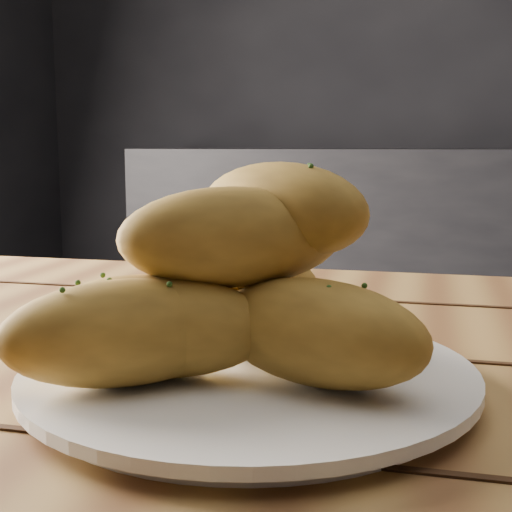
{
  "coord_description": "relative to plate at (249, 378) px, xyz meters",
  "views": [
    {
      "loc": [
        -0.32,
        -1.01,
        0.92
      ],
      "look_at": [
        -0.44,
        -0.54,
        0.84
      ],
      "focal_mm": 50.0,
      "sensor_mm": 36.0,
      "label": 1
    }
  ],
  "objects": [
    {
      "name": "plate",
      "position": [
        0.0,
        0.0,
        0.0
      ],
      "size": [
        0.3,
        0.3,
        0.02
      ],
      "color": "white",
      "rests_on": "table"
    },
    {
      "name": "bread_rolls",
      "position": [
        -0.01,
        -0.01,
        0.06
      ],
      "size": [
        0.28,
        0.26,
        0.14
      ],
      "color": "#B08631",
      "rests_on": "plate"
    }
  ]
}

